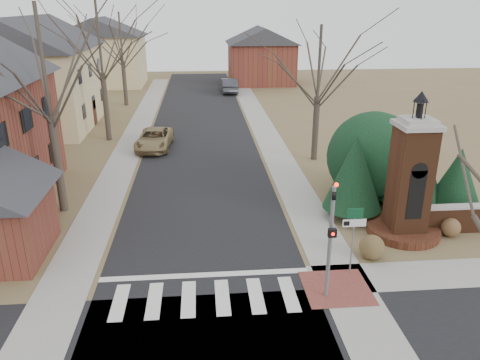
{
  "coord_description": "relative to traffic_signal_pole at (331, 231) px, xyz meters",
  "views": [
    {
      "loc": [
        0.02,
        -13.26,
        9.81
      ],
      "look_at": [
        1.67,
        6.0,
        2.47
      ],
      "focal_mm": 35.0,
      "sensor_mm": 36.0,
      "label": 1
    }
  ],
  "objects": [
    {
      "name": "evergreen_mid",
      "position": [
        6.2,
        7.63,
        0.01
      ],
      "size": [
        3.4,
        3.4,
        4.7
      ],
      "color": "#473D33",
      "rests_on": "ground"
    },
    {
      "name": "dry_shrub_left",
      "position": [
        2.5,
        2.43,
        -2.07
      ],
      "size": [
        1.03,
        1.03,
        1.03
      ],
      "primitive_type": "sphere",
      "color": "brown",
      "rests_on": "ground"
    },
    {
      "name": "sidewalk_left",
      "position": [
        -9.5,
        21.43,
        -2.58
      ],
      "size": [
        2.0,
        60.0,
        0.02
      ],
      "primitive_type": "cube",
      "color": "gray",
      "rests_on": "ground"
    },
    {
      "name": "evergreen_far",
      "position": [
        8.2,
        6.63,
        -0.69
      ],
      "size": [
        2.4,
        2.4,
        3.3
      ],
      "color": "#473D33",
      "rests_on": "ground"
    },
    {
      "name": "evergreen_near",
      "position": [
        2.9,
        6.43,
        -0.29
      ],
      "size": [
        2.8,
        2.8,
        4.1
      ],
      "color": "#473D33",
      "rests_on": "ground"
    },
    {
      "name": "evergreen_mass",
      "position": [
        4.7,
        8.93,
        -0.19
      ],
      "size": [
        4.8,
        4.8,
        4.8
      ],
      "primitive_type": "sphere",
      "color": "black",
      "rests_on": "ground"
    },
    {
      "name": "curb_apron",
      "position": [
        0.5,
        0.43,
        -2.57
      ],
      "size": [
        2.4,
        2.4,
        0.02
      ],
      "primitive_type": "cube",
      "color": "brown",
      "rests_on": "ground"
    },
    {
      "name": "bare_tree_1",
      "position": [
        -11.3,
        21.43,
        5.44
      ],
      "size": [
        8.4,
        8.4,
        11.64
      ],
      "color": "#473D33",
      "rests_on": "ground"
    },
    {
      "name": "bare_tree_0",
      "position": [
        -11.3,
        8.43,
        5.11
      ],
      "size": [
        8.05,
        8.05,
        11.15
      ],
      "color": "#473D33",
      "rests_on": "ground"
    },
    {
      "name": "sign_post",
      "position": [
        1.29,
        1.41,
        -0.64
      ],
      "size": [
        0.9,
        0.07,
        2.75
      ],
      "color": "slate",
      "rests_on": "ground"
    },
    {
      "name": "dry_shrub_right",
      "position": [
        6.7,
        4.03,
        -2.16
      ],
      "size": [
        0.86,
        0.86,
        0.86
      ],
      "primitive_type": "sphere",
      "color": "brown",
      "rests_on": "ground"
    },
    {
      "name": "house_distant_left",
      "position": [
        -16.31,
        47.42,
        1.66
      ],
      "size": [
        10.8,
        8.8,
        8.53
      ],
      "color": "beige",
      "rests_on": "ground"
    },
    {
      "name": "ground",
      "position": [
        -4.3,
        -0.57,
        -2.59
      ],
      "size": [
        120.0,
        120.0,
        0.0
      ],
      "primitive_type": "plane",
      "color": "brown",
      "rests_on": "ground"
    },
    {
      "name": "sidewalk_right_main",
      "position": [
        0.9,
        21.43,
        -2.58
      ],
      "size": [
        2.0,
        60.0,
        0.02
      ],
      "primitive_type": "cube",
      "color": "gray",
      "rests_on": "ground"
    },
    {
      "name": "traffic_signal_pole",
      "position": [
        0.0,
        0.0,
        0.0
      ],
      "size": [
        0.28,
        0.41,
        4.5
      ],
      "color": "slate",
      "rests_on": "ground"
    },
    {
      "name": "house_distant_right",
      "position": [
        3.69,
        47.42,
        1.06
      ],
      "size": [
        8.8,
        8.8,
        7.3
      ],
      "color": "brown",
      "rests_on": "ground"
    },
    {
      "name": "brick_gate_monument",
      "position": [
        4.7,
        4.42,
        -0.42
      ],
      "size": [
        3.2,
        3.2,
        6.47
      ],
      "color": "#542D18",
      "rests_on": "ground"
    },
    {
      "name": "distant_car",
      "position": [
        -0.9,
        40.77,
        -1.76
      ],
      "size": [
        1.94,
        5.08,
        1.65
      ],
      "primitive_type": "imported",
      "rotation": [
        0.0,
        0.0,
        3.18
      ],
      "color": "#3A3B42",
      "rests_on": "ground"
    },
    {
      "name": "stop_bar",
      "position": [
        -4.3,
        1.73,
        -2.58
      ],
      "size": [
        8.0,
        0.35,
        0.02
      ],
      "primitive_type": "cube",
      "color": "silver",
      "rests_on": "ground"
    },
    {
      "name": "bare_tree_3",
      "position": [
        3.2,
        15.43,
        4.1
      ],
      "size": [
        7.0,
        7.0,
        9.7
      ],
      "color": "#473D33",
      "rests_on": "ground"
    },
    {
      "name": "pickup_truck",
      "position": [
        -7.62,
        18.88,
        -1.9
      ],
      "size": [
        2.64,
        5.11,
        1.38
      ],
      "primitive_type": "imported",
      "rotation": [
        0.0,
        0.0,
        -0.07
      ],
      "color": "#8F794E",
      "rests_on": "ground"
    },
    {
      "name": "main_street",
      "position": [
        -4.3,
        21.43,
        -2.58
      ],
      "size": [
        8.0,
        70.0,
        0.01
      ],
      "primitive_type": "cube",
      "color": "black",
      "rests_on": "ground"
    },
    {
      "name": "bare_tree_2",
      "position": [
        -11.8,
        34.43,
        4.44
      ],
      "size": [
        7.35,
        7.35,
        10.19
      ],
      "color": "#473D33",
      "rests_on": "ground"
    },
    {
      "name": "house_stucco_left",
      "position": [
        -17.8,
        26.42,
        2.01
      ],
      "size": [
        9.8,
        12.8,
        9.28
      ],
      "color": "beige",
      "rests_on": "ground"
    },
    {
      "name": "crosswalk_zone",
      "position": [
        -4.3,
        0.23,
        -2.58
      ],
      "size": [
        8.0,
        2.2,
        0.02
      ],
      "primitive_type": "cube",
      "color": "silver",
      "rests_on": "ground"
    }
  ]
}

